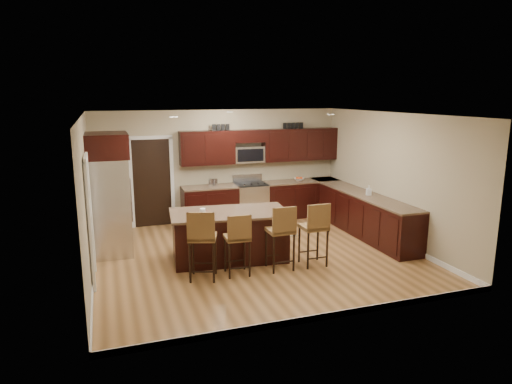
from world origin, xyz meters
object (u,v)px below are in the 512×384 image
object	(u,v)px
stool_right	(282,230)
refrigerator	(110,193)
stool_mid	(238,237)
stool_extra	(315,227)
range	(251,202)
stool_left	(202,237)
island	(229,237)

from	to	relation	value
stool_right	refrigerator	distance (m)	3.41
stool_right	stool_mid	bearing A→B (deg)	179.30
stool_right	stool_extra	distance (m)	0.65
stool_mid	stool_extra	distance (m)	1.45
range	refrigerator	distance (m)	3.66
stool_mid	stool_right	world-z (taller)	stool_right
refrigerator	stool_extra	bearing A→B (deg)	-28.88
stool_left	stool_mid	xyz separation A→B (m)	(0.62, 0.00, -0.07)
range	island	bearing A→B (deg)	-116.43
stool_extra	range	bearing A→B (deg)	92.20
range	stool_extra	distance (m)	3.31
stool_right	stool_left	bearing A→B (deg)	179.58
stool_mid	stool_right	bearing A→B (deg)	2.37
stool_mid	stool_right	distance (m)	0.80
range	stool_mid	bearing A→B (deg)	-111.53
stool_right	island	bearing A→B (deg)	129.60
stool_mid	stool_left	bearing A→B (deg)	-176.99
island	stool_extra	bearing A→B (deg)	-25.98
island	stool_left	xyz separation A→B (m)	(-0.70, -0.85, 0.32)
range	stool_mid	size ratio (longest dim) A/B	1.01
range	stool_mid	world-z (taller)	range
refrigerator	stool_mid	bearing A→B (deg)	-43.45
stool_left	stool_extra	world-z (taller)	stool_left
island	refrigerator	bearing A→B (deg)	159.24
stool_right	stool_extra	size ratio (longest dim) A/B	1.00
stool_mid	island	bearing A→B (deg)	87.12
island	stool_extra	size ratio (longest dim) A/B	1.93
island	stool_extra	xyz separation A→B (m)	(1.36, -0.85, 0.31)
range	stool_right	bearing A→B (deg)	-98.69
stool_left	stool_right	bearing A→B (deg)	18.07
stool_mid	stool_extra	size ratio (longest dim) A/B	0.93
stool_left	stool_mid	world-z (taller)	stool_left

